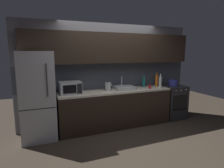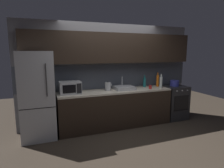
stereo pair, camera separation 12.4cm
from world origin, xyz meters
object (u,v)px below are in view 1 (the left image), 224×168
object	(u,v)px
kettle	(108,86)
mug_red	(150,87)
refrigerator	(37,96)
oven_range	(172,102)
microwave	(70,88)
wine_bottle_orange	(157,80)
wine_bottle_teal	(144,82)
cooking_pot	(173,83)
wine_bottle_clear	(160,82)

from	to	relation	value
kettle	mug_red	size ratio (longest dim) A/B	2.48
refrigerator	kettle	size ratio (longest dim) A/B	8.36
oven_range	microwave	bearing A→B (deg)	179.60
refrigerator	wine_bottle_orange	world-z (taller)	refrigerator
microwave	wine_bottle_orange	size ratio (longest dim) A/B	1.25
oven_range	wine_bottle_teal	world-z (taller)	wine_bottle_teal
mug_red	kettle	bearing A→B (deg)	169.64
oven_range	mug_red	world-z (taller)	mug_red
microwave	wine_bottle_teal	bearing A→B (deg)	3.87
microwave	mug_red	distance (m)	1.96
refrigerator	wine_bottle_orange	bearing A→B (deg)	2.29
microwave	cooking_pot	world-z (taller)	microwave
wine_bottle_teal	wine_bottle_orange	distance (m)	0.38
kettle	wine_bottle_orange	bearing A→B (deg)	2.02
microwave	kettle	xyz separation A→B (m)	(0.90, 0.05, -0.04)
wine_bottle_orange	cooking_pot	xyz separation A→B (m)	(0.46, -0.12, -0.08)
wine_bottle_clear	mug_red	distance (m)	0.35
refrigerator	oven_range	size ratio (longest dim) A/B	2.03
refrigerator	microwave	world-z (taller)	refrigerator
wine_bottle_orange	microwave	bearing A→B (deg)	-177.49
microwave	wine_bottle_orange	world-z (taller)	wine_bottle_orange
refrigerator	microwave	size ratio (longest dim) A/B	3.96
refrigerator	cooking_pot	bearing A→B (deg)	0.00
oven_range	cooking_pot	distance (m)	0.53
wine_bottle_orange	cooking_pot	world-z (taller)	wine_bottle_orange
wine_bottle_teal	mug_red	xyz separation A→B (m)	(0.01, -0.27, -0.08)
refrigerator	mug_red	xyz separation A→B (m)	(2.63, -0.12, 0.03)
microwave	kettle	size ratio (longest dim) A/B	2.11
cooking_pot	wine_bottle_clear	bearing A→B (deg)	-169.61
wine_bottle_orange	wine_bottle_clear	xyz separation A→B (m)	(-0.04, -0.21, -0.01)
microwave	mug_red	xyz separation A→B (m)	(1.95, -0.14, -0.09)
cooking_pot	oven_range	bearing A→B (deg)	-10.92
refrigerator	mug_red	size ratio (longest dim) A/B	20.73
wine_bottle_teal	wine_bottle_orange	size ratio (longest dim) A/B	0.85
mug_red	oven_range	bearing A→B (deg)	8.24
wine_bottle_teal	wine_bottle_orange	world-z (taller)	wine_bottle_orange
refrigerator	oven_range	distance (m)	3.50
microwave	kettle	distance (m)	0.90
cooking_pot	kettle	bearing A→B (deg)	177.88
oven_range	kettle	bearing A→B (deg)	177.84
refrigerator	microwave	xyz separation A→B (m)	(0.68, 0.02, 0.12)
wine_bottle_teal	kettle	bearing A→B (deg)	-175.63
refrigerator	microwave	bearing A→B (deg)	1.55
refrigerator	wine_bottle_teal	xyz separation A→B (m)	(2.62, 0.15, 0.12)
oven_range	cooking_pot	size ratio (longest dim) A/B	3.73
kettle	wine_bottle_clear	world-z (taller)	wine_bottle_clear
oven_range	wine_bottle_teal	distance (m)	1.04
kettle	wine_bottle_teal	world-z (taller)	wine_bottle_teal
mug_red	cooking_pot	world-z (taller)	cooking_pot
wine_bottle_clear	mug_red	xyz separation A→B (m)	(-0.33, -0.03, -0.10)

